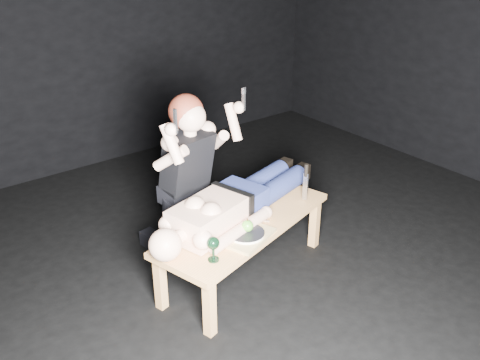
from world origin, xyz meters
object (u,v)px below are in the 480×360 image
Objects in this scene: kneeling_woman at (180,177)px; serving_tray at (246,236)px; table at (244,248)px; carving_knife at (306,183)px; goblet at (213,249)px; lying_man at (237,198)px.

kneeling_woman reaches higher than serving_tray.
carving_knife is (0.54, -0.05, 0.38)m from table.
table is at bearing 30.00° from goblet.
lying_man is 0.34m from serving_tray.
goblet is (-0.23, -0.73, -0.14)m from kneeling_woman.
goblet is at bearing -115.53° from kneeling_woman.
carving_knife is at bearing -42.51° from kneeling_woman.
lying_man reaches higher than table.
serving_tray is (-0.14, -0.29, -0.12)m from lying_man.
table is 8.51× the size of goblet.
kneeling_woman is at bearing 99.96° from table.
kneeling_woman is 0.69m from serving_tray.
serving_tray is at bearing -90.14° from kneeling_woman.
lying_man reaches higher than serving_tray.
table is at bearing -113.51° from lying_man.
carving_knife is (0.52, -0.15, 0.02)m from lying_man.
lying_man is 3.95× the size of serving_tray.
kneeling_woman is at bearing 107.99° from lying_man.
carving_knife is at bearing -19.57° from table.
table is 0.66m from carving_knife.
serving_tray is 2.19× the size of goblet.
table is at bearing -73.40° from kneeling_woman.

